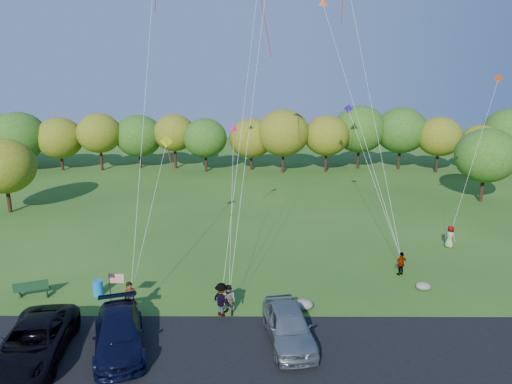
% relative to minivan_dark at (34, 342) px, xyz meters
% --- Properties ---
extents(ground, '(140.00, 140.00, 0.00)m').
position_rel_minivan_dark_xyz_m(ground, '(8.82, 4.73, -0.90)').
color(ground, '#285017').
rests_on(ground, ground).
extents(asphalt_lane, '(44.00, 6.00, 0.06)m').
position_rel_minivan_dark_xyz_m(asphalt_lane, '(8.82, 0.73, -0.87)').
color(asphalt_lane, black).
rests_on(asphalt_lane, ground).
extents(treeline, '(76.12, 27.63, 8.36)m').
position_rel_minivan_dark_xyz_m(treeline, '(12.60, 40.36, 3.95)').
color(treeline, '#321C12').
rests_on(treeline, ground).
extents(minivan_dark, '(3.43, 6.29, 1.67)m').
position_rel_minivan_dark_xyz_m(minivan_dark, '(0.00, 0.00, 0.00)').
color(minivan_dark, black).
rests_on(minivan_dark, asphalt_lane).
extents(minivan_navy, '(3.77, 5.92, 1.60)m').
position_rel_minivan_dark_xyz_m(minivan_navy, '(3.64, 0.74, -0.04)').
color(minivan_navy, black).
rests_on(minivan_navy, asphalt_lane).
extents(minivan_silver, '(2.78, 5.30, 1.72)m').
position_rel_minivan_dark_xyz_m(minivan_silver, '(11.60, 1.40, 0.02)').
color(minivan_silver, gray).
rests_on(minivan_silver, asphalt_lane).
extents(flyer_a, '(0.83, 0.70, 1.92)m').
position_rel_minivan_dark_xyz_m(flyer_a, '(3.32, 3.93, 0.07)').
color(flyer_a, '#4C4C59').
rests_on(flyer_a, ground).
extents(flyer_b, '(1.05, 1.01, 1.71)m').
position_rel_minivan_dark_xyz_m(flyer_b, '(8.58, 4.02, -0.04)').
color(flyer_b, '#4C4C59').
rests_on(flyer_b, ground).
extents(flyer_c, '(1.35, 1.34, 1.88)m').
position_rel_minivan_dark_xyz_m(flyer_c, '(8.19, 3.93, 0.04)').
color(flyer_c, '#4C4C59').
rests_on(flyer_c, ground).
extents(flyer_d, '(0.99, 0.76, 1.56)m').
position_rel_minivan_dark_xyz_m(flyer_d, '(19.37, 9.11, -0.12)').
color(flyer_d, '#4C4C59').
rests_on(flyer_d, ground).
extents(flyer_e, '(0.94, 1.00, 1.72)m').
position_rel_minivan_dark_xyz_m(flyer_e, '(24.43, 13.91, -0.04)').
color(flyer_e, '#4C4C59').
rests_on(flyer_e, ground).
extents(park_bench, '(1.80, 0.94, 1.03)m').
position_rel_minivan_dark_xyz_m(park_bench, '(-2.98, 5.91, -0.34)').
color(park_bench, '#14381D').
rests_on(park_bench, ground).
extents(trash_barrel, '(0.58, 0.58, 0.87)m').
position_rel_minivan_dark_xyz_m(trash_barrel, '(0.72, 6.29, -0.46)').
color(trash_barrel, blue).
rests_on(trash_barrel, ground).
extents(flag_assembly, '(0.82, 0.53, 2.21)m').
position_rel_minivan_dark_xyz_m(flag_assembly, '(2.32, 4.44, 0.74)').
color(flag_assembly, black).
rests_on(flag_assembly, ground).
extents(boulder_near, '(1.11, 0.87, 0.55)m').
position_rel_minivan_dark_xyz_m(boulder_near, '(12.63, 4.64, -0.62)').
color(boulder_near, '#9D9689').
rests_on(boulder_near, ground).
extents(boulder_far, '(0.89, 0.74, 0.46)m').
position_rel_minivan_dark_xyz_m(boulder_far, '(20.09, 7.03, -0.67)').
color(boulder_far, gray).
rests_on(boulder_far, ground).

